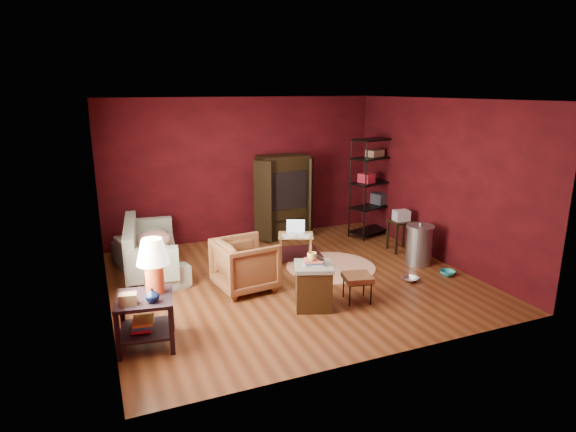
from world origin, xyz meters
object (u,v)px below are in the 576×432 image
object	(u,v)px
laptop_desk	(296,237)
side_table	(149,282)
armchair	(245,262)
tv_armoire	(283,195)
wire_shelving	(374,183)
sofa	(148,253)
hamper	(313,285)

from	to	relation	value
laptop_desk	side_table	bearing A→B (deg)	-122.52
armchair	tv_armoire	distance (m)	2.76
tv_armoire	wire_shelving	bearing A→B (deg)	-21.74
sofa	wire_shelving	xyz separation A→B (m)	(4.56, 0.50, 0.74)
wire_shelving	side_table	bearing A→B (deg)	-167.29
laptop_desk	tv_armoire	bearing A→B (deg)	98.90
side_table	armchair	bearing A→B (deg)	35.68
sofa	side_table	size ratio (longest dim) A/B	1.44
side_table	hamper	bearing A→B (deg)	3.15
armchair	hamper	world-z (taller)	armchair
hamper	tv_armoire	size ratio (longest dim) A/B	0.43
hamper	tv_armoire	bearing A→B (deg)	75.19
armchair	side_table	size ratio (longest dim) A/B	0.67
armchair	laptop_desk	size ratio (longest dim) A/B	1.16
side_table	laptop_desk	bearing A→B (deg)	34.75
armchair	hamper	size ratio (longest dim) A/B	1.19
side_table	wire_shelving	size ratio (longest dim) A/B	0.64
hamper	laptop_desk	bearing A→B (deg)	74.35
laptop_desk	wire_shelving	world-z (taller)	wire_shelving
sofa	tv_armoire	distance (m)	3.05
armchair	laptop_desk	world-z (taller)	armchair
side_table	wire_shelving	world-z (taller)	wire_shelving
laptop_desk	wire_shelving	xyz separation A→B (m)	(2.12, 0.90, 0.64)
laptop_desk	wire_shelving	bearing A→B (deg)	45.85
sofa	armchair	bearing A→B (deg)	-144.01
sofa	laptop_desk	size ratio (longest dim) A/B	2.50
armchair	hamper	bearing A→B (deg)	-152.18
armchair	laptop_desk	xyz separation A→B (m)	(1.16, 0.77, 0.03)
side_table	wire_shelving	distance (m)	5.53
armchair	tv_armoire	xyz separation A→B (m)	(1.52, 2.25, 0.44)
hamper	wire_shelving	size ratio (longest dim) A/B	0.36
armchair	tv_armoire	bearing A→B (deg)	-41.08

